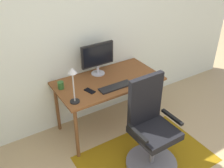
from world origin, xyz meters
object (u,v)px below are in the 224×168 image
Objects in this scene: coffee_cup at (61,85)px; desk_lamp at (73,79)px; office_chair at (151,135)px; desk at (108,85)px; computer_mouse at (136,81)px; cell_phone at (90,91)px; monitor at (98,56)px; keyboard at (116,87)px.

coffee_cup is 0.21× the size of desk_lamp.
desk_lamp is at bearing 134.82° from office_chair.
desk is 3.16× the size of desk_lamp.
desk is 0.72m from desk_lamp.
computer_mouse is 0.74× the size of cell_phone.
desk is 0.62m from coffee_cup.
coffee_cup is 1.21m from office_chair.
monitor is 0.70m from desk_lamp.
desk is 2.98× the size of monitor.
office_chair is at bearing -79.14° from cell_phone.
coffee_cup is at bearing 157.37° from computer_mouse.
cell_phone is at bearing 168.66° from computer_mouse.
desk is at bearing -12.45° from coffee_cup.
coffee_cup is at bearing 93.26° from desk_lamp.
computer_mouse is at bearing -40.35° from desk.
computer_mouse is 0.72m from office_chair.
keyboard is (-0.01, -0.20, 0.08)m from desk.
monitor reaches higher than keyboard.
office_chair reaches higher than computer_mouse.
monitor is 0.48m from keyboard.
monitor is 3.25× the size of cell_phone.
monitor is 0.41× the size of office_chair.
desk_lamp is (-0.56, -0.02, 0.29)m from keyboard.
monitor reaches higher than cell_phone.
cell_phone is at bearing 116.68° from office_chair.
monitor is at bearing 96.88° from desk.
cell_phone reaches higher than desk.
desk_lamp is at bearing -159.07° from desk.
keyboard is 4.13× the size of computer_mouse.
cell_phone is at bearing -132.05° from monitor.
computer_mouse is (0.28, -0.03, 0.01)m from keyboard.
monitor is 1.06× the size of desk_lamp.
keyboard is at bearing 174.59° from computer_mouse.
office_chair is at bearing -83.95° from keyboard.
coffee_cup is at bearing 123.06° from office_chair.
computer_mouse reaches higher than cell_phone.
cell_phone is (-0.31, 0.09, -0.00)m from keyboard.
computer_mouse is at bearing 69.42° from office_chair.
monitor is (-0.03, 0.22, 0.33)m from desk.
coffee_cup is at bearing 167.55° from desk.
desk is at bearing 139.65° from computer_mouse.
keyboard is (0.01, -0.42, -0.24)m from monitor.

